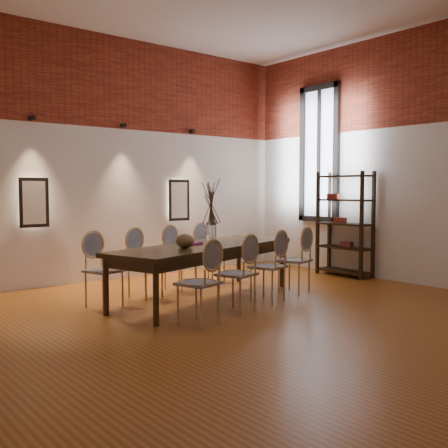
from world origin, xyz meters
TOP-DOWN VIEW (x-y plane):
  - floor at (0.00, 0.00)m, footprint 7.00×7.00m
  - wall_back at (0.00, 3.55)m, footprint 7.00×0.10m
  - wall_right at (3.55, 0.00)m, footprint 0.10×7.00m
  - brick_band_back at (0.00, 3.48)m, footprint 7.00×0.02m
  - brick_band_right at (3.48, 0.00)m, footprint 0.02×7.00m
  - niche_left at (-1.30, 3.45)m, footprint 0.36×0.06m
  - niche_right at (1.30, 3.45)m, footprint 0.36×0.06m
  - spot_fixture_left at (-1.30, 3.42)m, footprint 0.08×0.10m
  - spot_fixture_mid at (0.20, 3.42)m, footprint 0.08×0.10m
  - spot_fixture_right at (1.60, 3.42)m, footprint 0.08×0.10m
  - window_glass at (3.46, 2.00)m, footprint 0.02×0.78m
  - window_frame at (3.44, 2.00)m, footprint 0.08×0.90m
  - window_mullion at (3.44, 2.00)m, footprint 0.06×0.06m
  - dining_table at (0.24, 1.24)m, footprint 3.14×1.73m
  - chair_near_a at (-0.64, 0.20)m, footprint 0.54×0.54m
  - chair_near_b at (0.08, 0.40)m, footprint 0.54×0.54m
  - chair_near_c at (0.80, 0.60)m, footprint 0.54×0.54m
  - chair_near_d at (1.53, 0.80)m, footprint 0.54×0.54m
  - chair_far_a at (-1.05, 1.67)m, footprint 0.54×0.54m
  - chair_far_b at (-0.32, 1.87)m, footprint 0.54×0.54m
  - chair_far_c at (0.40, 2.07)m, footprint 0.54×0.54m
  - chair_far_d at (1.12, 2.27)m, footprint 0.54×0.54m
  - vase at (0.37, 1.27)m, footprint 0.14×0.14m
  - dried_branches at (0.37, 1.27)m, footprint 0.50×0.50m
  - bowl at (-0.22, 1.06)m, footprint 0.24×0.24m
  - book at (0.11, 1.37)m, footprint 0.30×0.24m
  - shelving_rack at (3.28, 1.27)m, footprint 0.39×1.00m

SIDE VIEW (x-z plane):
  - floor at x=0.00m, z-range -0.02..0.00m
  - dining_table at x=0.24m, z-range 0.00..0.75m
  - chair_near_a at x=-0.64m, z-range 0.00..0.94m
  - chair_near_b at x=0.08m, z-range 0.00..0.94m
  - chair_near_c at x=0.80m, z-range 0.00..0.94m
  - chair_near_d at x=1.53m, z-range 0.00..0.94m
  - chair_far_a at x=-1.05m, z-range 0.00..0.94m
  - chair_far_b at x=-0.32m, z-range 0.00..0.94m
  - chair_far_c at x=0.40m, z-range 0.00..0.94m
  - chair_far_d at x=1.12m, z-range 0.00..0.94m
  - book at x=0.11m, z-range 0.75..0.78m
  - bowl at x=-0.22m, z-range 0.75..0.93m
  - vase at x=0.37m, z-range 0.75..1.05m
  - shelving_rack at x=3.28m, z-range 0.00..1.80m
  - niche_left at x=-1.30m, z-range 0.97..1.63m
  - niche_right at x=1.30m, z-range 0.97..1.63m
  - dried_branches at x=0.37m, z-range 1.00..1.70m
  - wall_back at x=0.00m, z-range 0.00..4.00m
  - wall_right at x=3.55m, z-range 0.00..4.00m
  - window_glass at x=3.46m, z-range 0.96..3.34m
  - window_frame at x=3.44m, z-range 0.90..3.40m
  - window_mullion at x=3.44m, z-range 0.95..3.35m
  - spot_fixture_left at x=-1.30m, z-range 2.51..2.59m
  - spot_fixture_mid at x=0.20m, z-range 2.51..2.59m
  - spot_fixture_right at x=1.60m, z-range 2.51..2.59m
  - brick_band_back at x=0.00m, z-range 2.50..4.00m
  - brick_band_right at x=3.48m, z-range 2.50..4.00m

